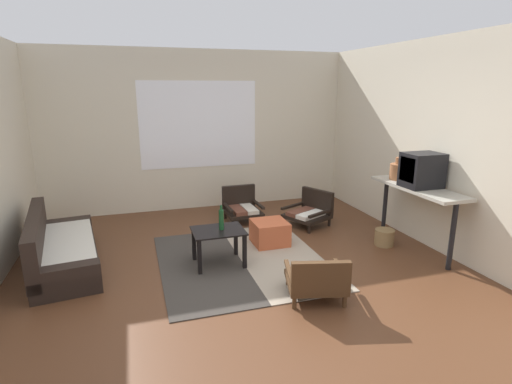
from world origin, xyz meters
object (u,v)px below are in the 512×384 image
(ottoman_orange, at_px, (270,233))
(wicker_basket, at_px, (384,237))
(armchair_striped_foreground, at_px, (317,279))
(armchair_corner, at_px, (310,210))
(console_shelf, at_px, (417,194))
(crt_television, at_px, (422,170))
(armchair_by_window, at_px, (242,206))
(couch, at_px, (59,250))
(clay_vase, at_px, (399,171))
(glass_bottle, at_px, (221,219))
(coffee_table, at_px, (218,237))

(ottoman_orange, distance_m, wicker_basket, 1.55)
(armchair_striped_foreground, xyz_separation_m, armchair_corner, (0.91, 2.12, 0.01))
(console_shelf, bearing_deg, crt_television, -94.47)
(armchair_corner, bearing_deg, console_shelf, -56.07)
(armchair_by_window, height_order, armchair_striped_foreground, armchair_by_window)
(couch, bearing_deg, clay_vase, -5.17)
(console_shelf, xyz_separation_m, wicker_basket, (-0.28, 0.23, -0.65))
(armchair_by_window, relative_size, wicker_basket, 2.20)
(armchair_striped_foreground, height_order, glass_bottle, glass_bottle)
(clay_vase, bearing_deg, armchair_corner, 134.34)
(coffee_table, distance_m, armchair_striped_foreground, 1.35)
(armchair_by_window, bearing_deg, console_shelf, -44.85)
(coffee_table, bearing_deg, ottoman_orange, 28.30)
(couch, height_order, armchair_striped_foreground, couch)
(couch, relative_size, ottoman_orange, 4.12)
(armchair_striped_foreground, distance_m, ottoman_orange, 1.54)
(armchair_corner, bearing_deg, couch, -171.74)
(armchair_striped_foreground, bearing_deg, armchair_corner, 66.82)
(clay_vase, height_order, glass_bottle, clay_vase)
(coffee_table, bearing_deg, crt_television, -7.47)
(couch, xyz_separation_m, armchair_striped_foreground, (2.58, -1.61, 0.01))
(armchair_by_window, bearing_deg, armchair_corner, -28.54)
(armchair_by_window, distance_m, ottoman_orange, 1.11)
(couch, bearing_deg, glass_bottle, -15.06)
(wicker_basket, bearing_deg, console_shelf, -39.19)
(armchair_by_window, height_order, wicker_basket, armchair_by_window)
(glass_bottle, bearing_deg, armchair_by_window, 66.45)
(coffee_table, distance_m, armchair_by_window, 1.70)
(armchair_striped_foreground, xyz_separation_m, glass_bottle, (-0.72, 1.11, 0.35))
(ottoman_orange, xyz_separation_m, clay_vase, (1.75, -0.32, 0.81))
(console_shelf, xyz_separation_m, glass_bottle, (-2.51, 0.30, -0.19))
(couch, distance_m, crt_television, 4.53)
(armchair_by_window, relative_size, ottoman_orange, 1.24)
(couch, height_order, wicker_basket, couch)
(armchair_by_window, xyz_separation_m, armchair_striped_foreground, (0.05, -2.64, -0.01))
(console_shelf, relative_size, clay_vase, 4.68)
(wicker_basket, bearing_deg, armchair_corner, 119.14)
(armchair_by_window, bearing_deg, ottoman_orange, -85.24)
(couch, bearing_deg, armchair_corner, 8.26)
(console_shelf, relative_size, crt_television, 3.12)
(armchair_striped_foreground, relative_size, clay_vase, 2.29)
(armchair_by_window, distance_m, clay_vase, 2.44)
(armchair_striped_foreground, bearing_deg, wicker_basket, 34.40)
(ottoman_orange, bearing_deg, console_shelf, -22.51)
(coffee_table, relative_size, ottoman_orange, 1.34)
(armchair_by_window, relative_size, armchair_corner, 0.73)
(armchair_by_window, relative_size, armchair_striped_foreground, 0.81)
(couch, bearing_deg, armchair_by_window, 22.16)
(coffee_table, xyz_separation_m, ottoman_orange, (0.80, 0.43, -0.19))
(armchair_corner, bearing_deg, armchair_striped_foreground, -113.18)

